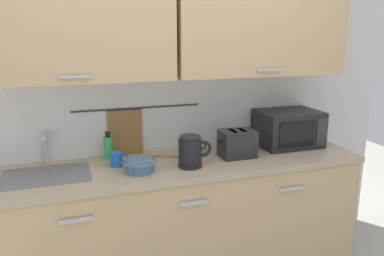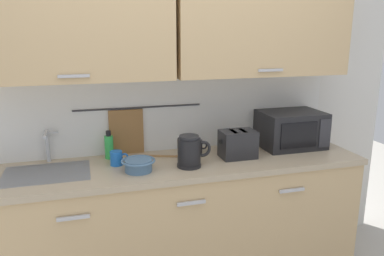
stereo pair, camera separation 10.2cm
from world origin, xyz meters
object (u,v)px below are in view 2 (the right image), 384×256
(electric_kettle, at_px, (190,152))
(mug_by_kettle, at_px, (197,146))
(dish_soap_bottle, at_px, (109,146))
(wooden_spoon, at_px, (168,156))
(toaster, at_px, (238,144))
(mug_near_sink, at_px, (117,158))
(mixing_bowl, at_px, (138,164))
(microwave, at_px, (291,129))

(electric_kettle, bearing_deg, mug_by_kettle, 63.55)
(electric_kettle, bearing_deg, dish_soap_bottle, 147.27)
(electric_kettle, bearing_deg, wooden_spoon, 111.80)
(dish_soap_bottle, relative_size, toaster, 0.77)
(mug_near_sink, bearing_deg, toaster, -4.90)
(toaster, bearing_deg, mixing_bowl, -173.28)
(electric_kettle, bearing_deg, toaster, 13.32)
(electric_kettle, xyz_separation_m, mixing_bowl, (-0.33, 0.00, -0.06))
(electric_kettle, distance_m, mug_near_sink, 0.48)
(mug_by_kettle, xyz_separation_m, wooden_spoon, (-0.22, -0.03, -0.04))
(dish_soap_bottle, height_order, mixing_bowl, dish_soap_bottle)
(electric_kettle, height_order, mug_by_kettle, electric_kettle)
(mug_near_sink, distance_m, mug_by_kettle, 0.59)
(microwave, bearing_deg, mixing_bowl, -169.91)
(wooden_spoon, bearing_deg, mixing_bowl, -136.99)
(electric_kettle, distance_m, mug_by_kettle, 0.30)
(wooden_spoon, bearing_deg, dish_soap_bottle, 168.05)
(mug_near_sink, bearing_deg, electric_kettle, -19.34)
(electric_kettle, relative_size, mug_near_sink, 1.89)
(electric_kettle, bearing_deg, microwave, 14.19)
(dish_soap_bottle, bearing_deg, mug_near_sink, -76.88)
(mixing_bowl, bearing_deg, dish_soap_bottle, 116.67)
(microwave, distance_m, mug_near_sink, 1.31)
(dish_soap_bottle, relative_size, mug_near_sink, 1.63)
(mixing_bowl, xyz_separation_m, toaster, (0.70, 0.08, 0.05))
(microwave, xyz_separation_m, mug_near_sink, (-1.31, -0.06, -0.09))
(mixing_bowl, relative_size, toaster, 0.84)
(dish_soap_bottle, bearing_deg, electric_kettle, -32.73)
(microwave, relative_size, mug_by_kettle, 3.83)
(electric_kettle, bearing_deg, mug_near_sink, 160.66)
(wooden_spoon, bearing_deg, electric_kettle, -68.20)
(dish_soap_bottle, relative_size, mixing_bowl, 0.92)
(dish_soap_bottle, distance_m, toaster, 0.89)
(mixing_bowl, height_order, mug_by_kettle, mug_by_kettle)
(dish_soap_bottle, bearing_deg, mug_by_kettle, -4.79)
(dish_soap_bottle, xyz_separation_m, mixing_bowl, (0.15, -0.31, -0.04))
(mug_near_sink, height_order, toaster, toaster)
(mug_by_kettle, relative_size, wooden_spoon, 0.45)
(electric_kettle, distance_m, mixing_bowl, 0.34)
(mixing_bowl, distance_m, mug_by_kettle, 0.53)
(microwave, bearing_deg, mug_near_sink, -177.46)
(mug_by_kettle, height_order, wooden_spoon, mug_by_kettle)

